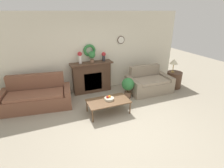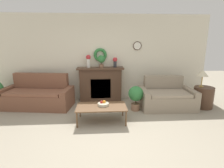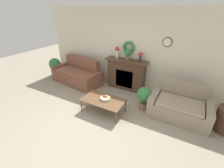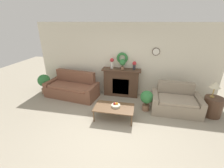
# 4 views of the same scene
# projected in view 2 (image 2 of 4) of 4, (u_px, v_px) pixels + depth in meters

# --- Properties ---
(ground_plane) EXTENTS (16.00, 16.00, 0.00)m
(ground_plane) POSITION_uv_depth(u_px,v_px,m) (106.00, 141.00, 3.36)
(ground_plane) COLOR #9E937F
(wall_back) EXTENTS (6.80, 0.16, 2.70)m
(wall_back) POSITION_uv_depth(u_px,v_px,m) (103.00, 58.00, 5.60)
(wall_back) COLOR beige
(wall_back) RESTS_ON ground_plane
(fireplace) EXTENTS (1.45, 0.41, 1.08)m
(fireplace) POSITION_uv_depth(u_px,v_px,m) (101.00, 84.00, 5.59)
(fireplace) COLOR #4C3323
(fireplace) RESTS_ON ground_plane
(couch_left) EXTENTS (2.08, 1.12, 0.94)m
(couch_left) POSITION_uv_depth(u_px,v_px,m) (38.00, 96.00, 5.10)
(couch_left) COLOR brown
(couch_left) RESTS_ON ground_plane
(loveseat_right) EXTENTS (1.51, 0.98, 0.87)m
(loveseat_right) POSITION_uv_depth(u_px,v_px,m) (166.00, 97.00, 5.05)
(loveseat_right) COLOR gray
(loveseat_right) RESTS_ON ground_plane
(coffee_table) EXTENTS (1.17, 0.66, 0.38)m
(coffee_table) POSITION_uv_depth(u_px,v_px,m) (102.00, 107.00, 4.11)
(coffee_table) COLOR brown
(coffee_table) RESTS_ON ground_plane
(fruit_bowl) EXTENTS (0.27, 0.27, 0.12)m
(fruit_bowl) POSITION_uv_depth(u_px,v_px,m) (103.00, 104.00, 4.14)
(fruit_bowl) COLOR beige
(fruit_bowl) RESTS_ON coffee_table
(side_table_by_loveseat) EXTENTS (0.54, 0.54, 0.60)m
(side_table_by_loveseat) POSITION_uv_depth(u_px,v_px,m) (203.00, 97.00, 5.04)
(side_table_by_loveseat) COLOR #4C3323
(side_table_by_loveseat) RESTS_ON ground_plane
(table_lamp) EXTENTS (0.30, 0.30, 0.49)m
(table_lamp) POSITION_uv_depth(u_px,v_px,m) (203.00, 73.00, 4.93)
(table_lamp) COLOR #B28E42
(table_lamp) RESTS_ON side_table_by_loveseat
(vase_on_mantel_left) EXTENTS (0.15, 0.15, 0.39)m
(vase_on_mantel_left) POSITION_uv_depth(u_px,v_px,m) (88.00, 60.00, 5.39)
(vase_on_mantel_left) COLOR silver
(vase_on_mantel_left) RESTS_ON fireplace
(vase_on_mantel_right) EXTENTS (0.14, 0.14, 0.31)m
(vase_on_mantel_right) POSITION_uv_depth(u_px,v_px,m) (115.00, 61.00, 5.45)
(vase_on_mantel_right) COLOR #2D2D33
(vase_on_mantel_right) RESTS_ON fireplace
(potted_plant_on_mantel) EXTENTS (0.23, 0.23, 0.38)m
(potted_plant_on_mantel) POSITION_uv_depth(u_px,v_px,m) (101.00, 60.00, 5.39)
(potted_plant_on_mantel) COLOR #8E664C
(potted_plant_on_mantel) RESTS_ON fireplace
(potted_plant_floor_by_loveseat) EXTENTS (0.41, 0.41, 0.69)m
(potted_plant_floor_by_loveseat) POSITION_uv_depth(u_px,v_px,m) (136.00, 95.00, 4.78)
(potted_plant_floor_by_loveseat) COLOR #8E664C
(potted_plant_floor_by_loveseat) RESTS_ON ground_plane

